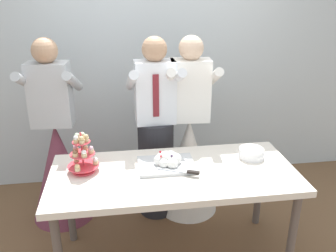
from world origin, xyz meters
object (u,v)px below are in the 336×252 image
Objects in this scene: dessert_table at (174,180)px; person_guest at (59,160)px; person_groom at (156,140)px; main_cake_tray at (167,162)px; person_bride at (189,153)px; cupcake_stand at (82,155)px; plate_stack at (251,153)px.

person_guest is (-0.93, 0.70, -0.12)m from dessert_table.
person_groom is at bearing -3.81° from person_guest.
person_bride is at bearing 63.54° from main_cake_tray.
cupcake_stand is 0.18× the size of person_guest.
plate_stack is at bearing -19.78° from person_guest.
plate_stack is at bearing 4.17° from main_cake_tray.
person_groom is (-0.06, 0.64, 0.05)m from dessert_table.
dessert_table is at bearing -168.24° from plate_stack.
main_cake_tray reaches higher than dessert_table.
person_guest reaches higher than dessert_table.
cupcake_stand is 0.18× the size of person_groom.
person_groom is at bearing -177.90° from person_bride.
plate_stack is 0.12× the size of person_bride.
plate_stack is (1.29, 0.03, -0.10)m from cupcake_stand.
cupcake_stand is 0.74m from person_guest.
cupcake_stand is (-0.65, 0.10, 0.21)m from dessert_table.
person_bride reaches higher than main_cake_tray.
cupcake_stand reaches higher than main_cake_tray.
cupcake_stand is at bearing -178.57° from plate_stack.
main_cake_tray is 0.56m from person_groom.
cupcake_stand is 0.72× the size of main_cake_tray.
plate_stack is 1.69m from person_guest.
person_bride is (0.28, 0.57, -0.23)m from main_cake_tray.
plate_stack is 0.69m from person_bride.
person_groom is at bearing 95.55° from dessert_table.
person_groom is 0.89m from person_guest.
person_groom reaches higher than dessert_table.
cupcake_stand is 1.29m from plate_stack.
person_bride is at bearing 2.10° from person_groom.
dessert_table is 5.90× the size of cupcake_stand.
cupcake_stand is 0.62m from main_cake_tray.
cupcake_stand is 1.53× the size of plate_stack.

